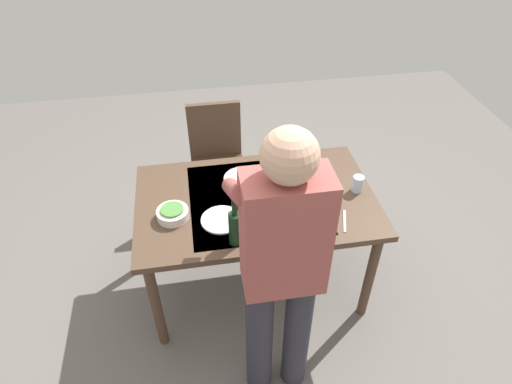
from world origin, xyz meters
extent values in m
plane|color=#66605B|center=(0.00, 0.00, 0.00)|extent=(6.00, 6.00, 0.00)
cube|color=#4C3828|center=(0.00, 0.00, 0.75)|extent=(1.42, 0.88, 0.04)
cube|color=#B2B7C1|center=(0.00, 0.00, 0.76)|extent=(0.78, 0.75, 0.00)
cylinder|color=#4C3828|center=(-0.64, -0.37, 0.36)|extent=(0.06, 0.06, 0.73)
cylinder|color=#4C3828|center=(0.64, -0.37, 0.36)|extent=(0.06, 0.06, 0.73)
cylinder|color=#4C3828|center=(-0.64, 0.37, 0.36)|extent=(0.06, 0.06, 0.73)
cylinder|color=#4C3828|center=(0.64, 0.37, 0.36)|extent=(0.06, 0.06, 0.73)
cube|color=#352114|center=(0.17, -0.74, 0.45)|extent=(0.40, 0.40, 0.04)
cube|color=#4C3828|center=(0.17, -0.92, 0.70)|extent=(0.40, 0.04, 0.45)
cylinder|color=#4C3828|center=(0.00, -0.91, 0.23)|extent=(0.04, 0.04, 0.43)
cylinder|color=#4C3828|center=(0.34, -0.91, 0.23)|extent=(0.04, 0.04, 0.43)
cylinder|color=#4C3828|center=(0.00, -0.57, 0.23)|extent=(0.04, 0.04, 0.43)
cylinder|color=#4C3828|center=(0.34, -0.57, 0.23)|extent=(0.04, 0.04, 0.43)
cylinder|color=#2D2D38|center=(0.10, 0.72, 0.44)|extent=(0.14, 0.14, 0.88)
cylinder|color=#2D2D38|center=(-0.10, 0.72, 0.44)|extent=(0.14, 0.14, 0.88)
cube|color=#9E4C47|center=(0.00, 0.72, 1.18)|extent=(0.36, 0.20, 0.60)
sphere|color=tan|center=(0.00, 0.72, 1.58)|extent=(0.22, 0.22, 0.22)
cylinder|color=#9E4C47|center=(0.18, 0.48, 1.25)|extent=(0.08, 0.52, 0.40)
cylinder|color=#9E4C47|center=(-0.17, 0.48, 1.25)|extent=(0.08, 0.52, 0.40)
cylinder|color=black|center=(0.17, 0.33, 0.87)|extent=(0.07, 0.07, 0.20)
cylinder|color=black|center=(0.17, 0.33, 1.01)|extent=(0.03, 0.03, 0.08)
cylinder|color=black|center=(0.17, 0.33, 1.05)|extent=(0.03, 0.03, 0.02)
cylinder|color=white|center=(-0.16, -0.20, 0.77)|extent=(0.06, 0.06, 0.01)
cylinder|color=white|center=(-0.16, -0.20, 0.81)|extent=(0.01, 0.01, 0.07)
cone|color=white|center=(-0.16, -0.20, 0.88)|extent=(0.07, 0.07, 0.07)
cylinder|color=maroon|center=(-0.16, -0.20, 0.86)|extent=(0.03, 0.03, 0.03)
cylinder|color=white|center=(-0.22, 0.32, 0.77)|extent=(0.06, 0.06, 0.01)
cylinder|color=white|center=(-0.22, 0.32, 0.81)|extent=(0.01, 0.01, 0.07)
cone|color=white|center=(-0.22, 0.32, 0.88)|extent=(0.07, 0.07, 0.07)
cylinder|color=maroon|center=(-0.22, 0.32, 0.86)|extent=(0.03, 0.03, 0.03)
cylinder|color=silver|center=(-0.45, 0.11, 0.81)|extent=(0.07, 0.07, 0.09)
cylinder|color=silver|center=(-0.62, 0.03, 0.82)|extent=(0.07, 0.07, 0.10)
cylinder|color=silver|center=(-0.37, -0.10, 0.82)|extent=(0.07, 0.07, 0.11)
cylinder|color=white|center=(-0.10, 0.08, 0.79)|extent=(0.30, 0.30, 0.05)
cylinder|color=#C6562D|center=(-0.10, 0.08, 0.82)|extent=(0.22, 0.22, 0.03)
cylinder|color=white|center=(0.49, 0.09, 0.79)|extent=(0.18, 0.18, 0.05)
cylinder|color=#4C843D|center=(0.49, 0.09, 0.82)|extent=(0.13, 0.13, 0.03)
cylinder|color=white|center=(0.22, 0.16, 0.77)|extent=(0.23, 0.23, 0.01)
cylinder|color=white|center=(0.06, -0.20, 0.77)|extent=(0.23, 0.23, 0.01)
cube|color=silver|center=(-0.51, -0.21, 0.77)|extent=(0.04, 0.20, 0.00)
cube|color=silver|center=(-0.46, 0.28, 0.77)|extent=(0.07, 0.18, 0.00)
camera|label=1|loc=(0.33, 1.96, 2.48)|focal=30.95mm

